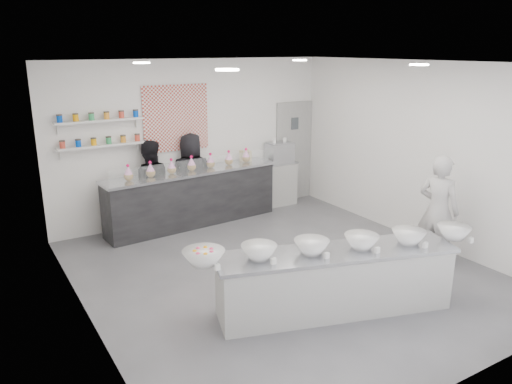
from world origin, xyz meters
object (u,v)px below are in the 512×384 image
(prep_counter, at_px, (335,281))
(staff_left, at_px, (150,185))
(espresso_ledge, at_px, (269,185))
(espresso_machine, at_px, (279,153))
(woman_prep, at_px, (438,211))
(back_bar, at_px, (193,198))
(staff_right, at_px, (192,177))

(prep_counter, height_order, staff_left, staff_left)
(prep_counter, distance_m, espresso_ledge, 4.36)
(espresso_machine, height_order, woman_prep, woman_prep)
(back_bar, relative_size, espresso_ledge, 2.73)
(staff_right, bearing_deg, staff_left, 21.06)
(espresso_ledge, height_order, espresso_machine, espresso_machine)
(back_bar, height_order, woman_prep, woman_prep)
(back_bar, xyz_separation_m, woman_prep, (2.41, -3.52, 0.33))
(espresso_ledge, relative_size, woman_prep, 0.72)
(woman_prep, bearing_deg, espresso_machine, -10.13)
(back_bar, relative_size, staff_right, 1.99)
(espresso_ledge, height_order, staff_left, staff_left)
(back_bar, height_order, espresso_ledge, back_bar)
(back_bar, bearing_deg, staff_left, 156.60)
(prep_counter, xyz_separation_m, staff_right, (-0.07, 4.10, 0.43))
(espresso_ledge, bearing_deg, espresso_machine, 0.00)
(woman_prep, height_order, staff_left, woman_prep)
(back_bar, relative_size, espresso_machine, 6.30)
(espresso_ledge, bearing_deg, woman_prep, -80.61)
(espresso_machine, bearing_deg, staff_left, 178.92)
(woman_prep, bearing_deg, staff_left, 24.04)
(espresso_machine, relative_size, woman_prep, 0.31)
(prep_counter, bearing_deg, espresso_machine, 82.18)
(back_bar, height_order, staff_left, staff_left)
(back_bar, bearing_deg, prep_counter, -91.59)
(back_bar, xyz_separation_m, staff_right, (0.11, 0.25, 0.32))
(espresso_ledge, relative_size, staff_left, 0.75)
(espresso_machine, distance_m, woman_prep, 3.75)
(espresso_machine, relative_size, staff_left, 0.33)
(espresso_ledge, relative_size, espresso_machine, 2.31)
(prep_counter, height_order, staff_right, staff_right)
(prep_counter, xyz_separation_m, staff_left, (-0.89, 4.10, 0.40))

